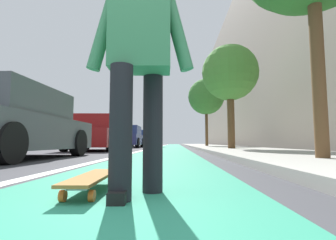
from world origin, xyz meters
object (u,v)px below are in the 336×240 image
parked_car_far (127,137)px  parked_car_end (139,139)px  parked_car_mid (97,134)px  street_tree_mid (230,73)px  skater_person (140,54)px  skateboard (93,178)px  street_tree_far (206,97)px  traffic_light (156,115)px  parked_car_near (11,124)px

parked_car_far → parked_car_end: 5.54m
parked_car_mid → parked_car_far: parked_car_far is taller
parked_car_end → street_tree_mid: street_tree_mid is taller
parked_car_end → parked_car_far: bearing=-179.8°
parked_car_mid → parked_car_end: parked_car_mid is taller
skater_person → parked_car_end: size_ratio=0.37×
skateboard → skater_person: skater_person is taller
skater_person → street_tree_mid: 9.14m
skateboard → parked_car_end: bearing=7.6°
parked_car_mid → street_tree_far: street_tree_far is taller
parked_car_mid → parked_car_far: 6.68m
traffic_light → parked_car_near: bearing=174.7°
parked_car_mid → parked_car_end: (12.22, -0.00, -0.01)m
parked_car_near → traffic_light: 17.77m
parked_car_near → skateboard: bearing=-139.5°
street_tree_mid → parked_car_far: bearing=37.3°
parked_car_mid → skater_person: bearing=-160.8°
parked_car_far → street_tree_far: street_tree_far is taller
parked_car_mid → traffic_light: size_ratio=1.09×
skater_person → parked_car_mid: bearing=19.2°
parked_car_near → parked_car_far: (12.38, -0.05, -0.00)m
skateboard → parked_car_end: parked_car_end is taller
skateboard → parked_car_near: parked_car_near is taller
traffic_light → street_tree_far: bearing=-137.8°
skater_person → traffic_light: bearing=4.3°
skateboard → parked_car_far: 16.04m
parked_car_near → parked_car_mid: parked_car_near is taller
skateboard → parked_car_mid: bearing=17.5°
skater_person → parked_car_mid: size_ratio=0.36×
parked_car_near → parked_car_end: size_ratio=0.97×
skateboard → parked_car_near: 4.50m
skateboard → parked_car_near: (3.39, 2.90, 0.63)m
parked_car_near → street_tree_far: 14.57m
skateboard → street_tree_mid: bearing=-18.5°
parked_car_end → street_tree_far: size_ratio=0.88×
parked_car_far → street_tree_mid: bearing=-142.7°
parked_car_far → street_tree_mid: size_ratio=0.99×
parked_car_far → parked_car_end: bearing=0.2°
skateboard → parked_car_far: (15.77, 2.85, 0.63)m
skater_person → street_tree_far: size_ratio=0.33×
street_tree_far → parked_car_mid: bearing=142.5°
parked_car_near → street_tree_mid: bearing=-48.8°
parked_car_far → parked_car_near: bearing=179.8°
skater_person → skateboard: bearing=66.6°
street_tree_far → street_tree_mid: bearing=180.0°
parked_car_near → traffic_light: (17.56, -1.64, 2.14)m
skateboard → parked_car_far: bearing=10.2°
parked_car_mid → parked_car_end: bearing=-0.0°
parked_car_far → street_tree_far: bearing=-82.9°
parked_car_near → traffic_light: traffic_light is taller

